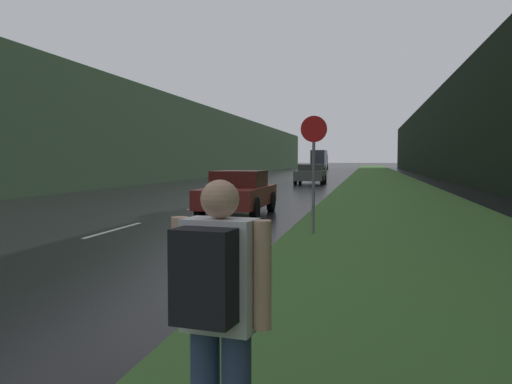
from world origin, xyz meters
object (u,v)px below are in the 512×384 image
at_px(car_passing_near, 238,192).
at_px(delivery_truck, 320,160).
at_px(car_passing_far, 311,174).
at_px(hitchhiker_with_backpack, 217,312).
at_px(stop_sign, 314,164).

height_order(car_passing_near, delivery_truck, delivery_truck).
bearing_deg(car_passing_far, car_passing_near, 90.00).
bearing_deg(car_passing_far, delivery_truck, -85.63).
relative_size(hitchhiker_with_backpack, delivery_truck, 0.18).
bearing_deg(hitchhiker_with_backpack, stop_sign, 101.01).
xyz_separation_m(stop_sign, delivery_truck, (-6.95, 80.91, 0.14)).
relative_size(stop_sign, delivery_truck, 0.31).
distance_m(car_passing_near, car_passing_far, 21.79).
relative_size(stop_sign, hitchhiker_with_backpack, 1.68).
relative_size(car_passing_near, car_passing_far, 1.02).
bearing_deg(hitchhiker_with_backpack, delivery_truck, 102.97).
relative_size(stop_sign, car_passing_far, 0.64).
distance_m(hitchhiker_with_backpack, delivery_truck, 90.94).
height_order(hitchhiker_with_backpack, car_passing_far, hitchhiker_with_backpack).
distance_m(stop_sign, car_passing_far, 25.99).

